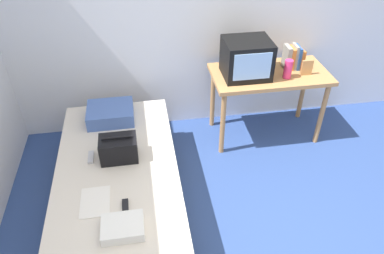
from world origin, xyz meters
TOP-DOWN VIEW (x-y plane):
  - wall_back at (0.00, 2.00)m, footprint 5.20×0.10m
  - bed at (-0.93, 0.70)m, footprint 1.00×2.00m
  - desk at (0.61, 1.57)m, footprint 1.16×0.60m
  - tv at (0.35, 1.56)m, footprint 0.44×0.39m
  - water_bottle at (0.73, 1.45)m, footprint 0.08×0.08m
  - book_row at (0.86, 1.64)m, footprint 0.19×0.16m
  - picture_frame at (0.94, 1.47)m, footprint 0.11×0.02m
  - pillow at (-0.97, 1.41)m, footprint 0.42×0.35m
  - handbag at (-0.90, 0.84)m, footprint 0.30×0.20m
  - magazine at (-1.08, 0.38)m, footprint 0.21×0.29m
  - remote_dark at (-0.86, 0.28)m, footprint 0.04×0.16m
  - remote_silver at (-1.13, 0.87)m, footprint 0.04×0.14m
  - folded_towel at (-0.88, 0.09)m, footprint 0.28×0.22m

SIDE VIEW (x-z plane):
  - bed at x=-0.93m, z-range 0.00..0.48m
  - magazine at x=-1.08m, z-range 0.48..0.49m
  - remote_dark at x=-0.86m, z-range 0.48..0.51m
  - remote_silver at x=-1.13m, z-range 0.48..0.51m
  - folded_towel at x=-0.88m, z-range 0.48..0.56m
  - pillow at x=-0.97m, z-range 0.48..0.62m
  - handbag at x=-0.90m, z-range 0.47..0.70m
  - desk at x=0.61m, z-range 0.28..1.04m
  - picture_frame at x=0.94m, z-range 0.76..0.91m
  - water_bottle at x=0.73m, z-range 0.76..0.94m
  - book_row at x=0.86m, z-range 0.74..0.99m
  - tv at x=0.35m, z-range 0.76..1.12m
  - wall_back at x=0.00m, z-range 0.00..2.60m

